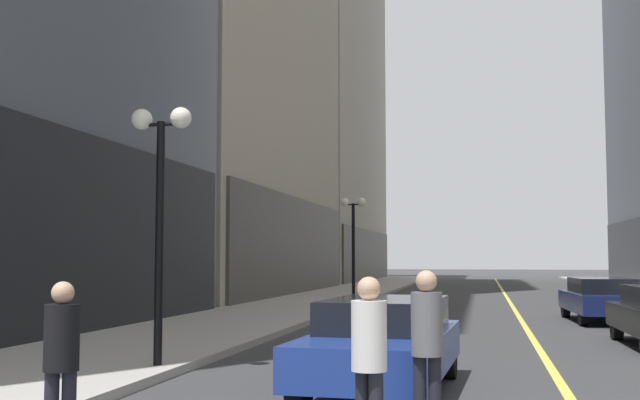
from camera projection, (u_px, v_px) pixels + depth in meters
ground_plane at (507, 297)px, 38.42m from camera, size 200.00×200.00×0.00m
sidewalk_left at (342, 294)px, 40.10m from camera, size 4.50×78.00×0.15m
lane_centre_stripe at (507, 297)px, 38.42m from camera, size 0.16×70.00×0.01m
building_left_far at (298, 75)px, 67.50m from camera, size 12.28×26.00×35.50m
car_blue at (384, 341)px, 11.15m from camera, size 2.01×4.68×1.32m
car_navy at (601, 298)px, 23.46m from camera, size 2.02×4.77×1.32m
pedestrian_in_white_shirt at (369, 353)px, 7.41m from camera, size 0.47×0.47×1.73m
pedestrian_in_black_coat at (61, 354)px, 7.58m from camera, size 0.45×0.45×1.68m
pedestrian_in_grey_suit at (427, 339)px, 8.37m from camera, size 0.34×0.34×1.77m
street_lamp_left_near at (160, 177)px, 13.09m from camera, size 1.06×0.36×4.43m
street_lamp_left_far at (353, 226)px, 32.61m from camera, size 1.06×0.36×4.43m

